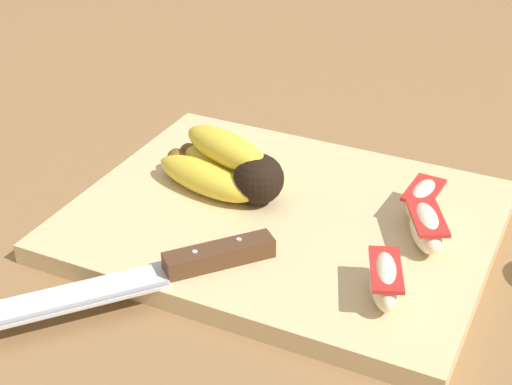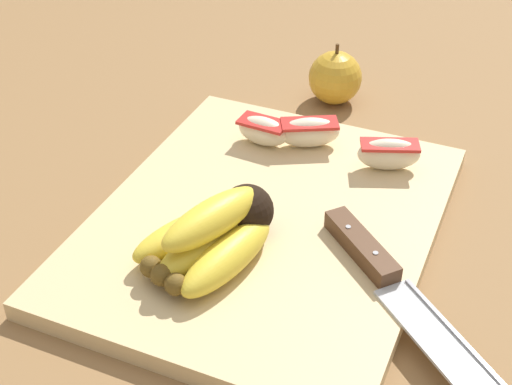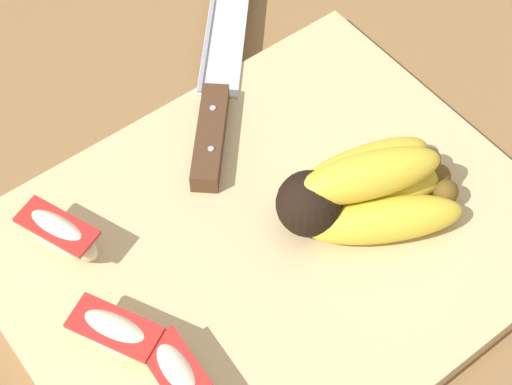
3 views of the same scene
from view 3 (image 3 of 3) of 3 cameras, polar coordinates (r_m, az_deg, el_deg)
name	(u,v)px [view 3 (image 3 of 3)]	position (r m, az deg, el deg)	size (l,w,h in m)	color
ground_plane	(264,233)	(0.66, 0.55, -2.80)	(6.00, 6.00, 0.00)	olive
cutting_board	(272,245)	(0.65, 1.09, -3.57)	(0.40, 0.32, 0.02)	#DBBC84
banana_bunch	(362,192)	(0.64, 7.27, 0.05)	(0.14, 0.12, 0.06)	black
chefs_knife	(216,94)	(0.72, -2.75, 6.72)	(0.21, 0.23, 0.02)	silver
apple_wedge_near	(60,234)	(0.63, -13.25, -2.79)	(0.05, 0.07, 0.04)	#F4E5C1
apple_wedge_middle	(177,375)	(0.57, -5.41, -12.29)	(0.03, 0.06, 0.03)	#F4E5C1
apple_wedge_far	(117,334)	(0.59, -9.49, -9.51)	(0.06, 0.07, 0.04)	#F4E5C1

